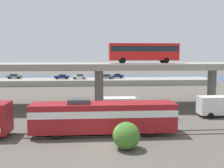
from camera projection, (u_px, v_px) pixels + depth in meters
ground_plane at (103, 147)px, 25.11m from camera, size 260.00×260.00×0.00m
rail_strip_near at (102, 136)px, 28.31m from camera, size 110.00×0.12×0.12m
rail_strip_far at (102, 132)px, 29.83m from camera, size 110.00×0.12×0.12m
train_locomotive at (111, 116)px, 28.90m from camera, size 17.41×3.04×4.18m
highway_overpass at (99, 68)px, 44.15m from camera, size 96.00×10.83×7.66m
transit_bus_on_overpass at (144, 51)px, 44.10m from camera, size 12.00×2.68×3.40m
service_truck_west at (220, 106)px, 37.43m from camera, size 6.80×2.46×3.04m
service_truck_east at (114, 107)px, 36.30m from camera, size 6.80×2.46×3.04m
pier_parking_lot at (97, 82)px, 79.52m from camera, size 72.35×10.65×1.69m
parked_car_0 at (106, 76)px, 79.20m from camera, size 4.65×1.91×1.50m
parked_car_1 at (117, 76)px, 82.05m from camera, size 4.24×1.99×1.50m
parked_car_2 at (14, 76)px, 80.03m from camera, size 4.45×1.87×1.50m
parked_car_3 at (62, 77)px, 78.64m from camera, size 4.44×1.89×1.50m
parked_car_4 at (80, 77)px, 78.51m from camera, size 4.30×1.96×1.50m
harbor_water at (96, 78)px, 102.41m from camera, size 140.00×36.00×0.01m
shrub_right at (126, 136)px, 24.47m from camera, size 2.66×2.66×2.66m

